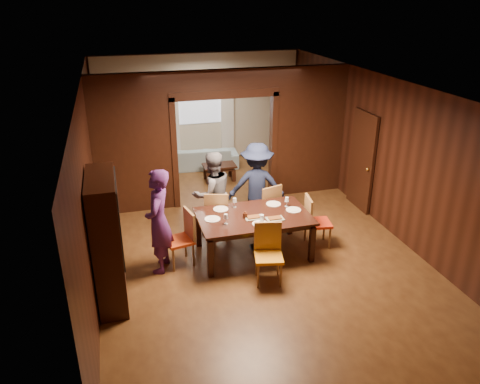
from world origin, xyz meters
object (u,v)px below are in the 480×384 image
object	(u,v)px
coffee_table	(219,172)
chair_far_l	(217,214)
person_purple	(159,221)
person_navy	(257,186)
chair_near	(269,255)
dining_table	(254,234)
person_grey	(212,194)
hutch	(107,241)
sofa	(202,157)
chair_left	(179,239)
chair_right	(318,221)
chair_far_r	(266,206)

from	to	relation	value
coffee_table	chair_far_l	distance (m)	2.94
person_purple	person_navy	bearing A→B (deg)	137.52
chair_near	dining_table	bearing A→B (deg)	100.75
person_grey	hutch	size ratio (longest dim) A/B	0.83
sofa	chair_near	world-z (taller)	chair_near
person_grey	person_purple	bearing A→B (deg)	27.43
coffee_table	chair_left	xyz separation A→B (m)	(-1.54, -3.62, 0.28)
chair_far_l	person_purple	bearing A→B (deg)	53.59
coffee_table	person_grey	bearing A→B (deg)	-105.63
person_grey	chair_right	xyz separation A→B (m)	(1.76, -0.95, -0.35)
chair_far_l	chair_near	size ratio (longest dim) A/B	1.00
person_grey	hutch	bearing A→B (deg)	25.92
dining_table	chair_left	distance (m)	1.33
chair_left	chair_right	world-z (taller)	same
person_grey	chair_far_l	xyz separation A→B (m)	(0.06, -0.15, -0.35)
person_navy	chair_far_r	world-z (taller)	person_navy
coffee_table	hutch	bearing A→B (deg)	-121.74
person_purple	chair_near	world-z (taller)	person_purple
person_purple	coffee_table	world-z (taller)	person_purple
person_purple	coffee_table	xyz separation A→B (m)	(1.86, 3.69, -0.69)
chair_left	chair_far_l	bearing A→B (deg)	120.30
person_purple	person_navy	distance (m)	2.30
coffee_table	chair_left	distance (m)	3.95
chair_left	chair_near	bearing A→B (deg)	42.85
coffee_table	chair_far_r	bearing A→B (deg)	-84.17
chair_left	hutch	xyz separation A→B (m)	(-1.13, -0.70, 0.52)
dining_table	sofa	bearing A→B (deg)	90.22
chair_near	hutch	world-z (taller)	hutch
dining_table	chair_near	xyz separation A→B (m)	(-0.03, -0.91, 0.10)
coffee_table	chair_far_l	size ratio (longest dim) A/B	0.82
sofa	coffee_table	size ratio (longest dim) A/B	2.37
chair_near	chair_far_l	bearing A→B (deg)	117.31
chair_right	chair_far_r	size ratio (longest dim) A/B	1.00
sofa	chair_far_r	xyz separation A→B (m)	(0.52, -3.80, 0.21)
hutch	chair_left	bearing A→B (deg)	31.83
person_navy	hutch	distance (m)	3.33
person_grey	person_navy	size ratio (longest dim) A/B	0.97
chair_right	chair_far_r	distance (m)	1.13
dining_table	chair_right	xyz separation A→B (m)	(1.23, -0.02, 0.10)
person_navy	chair_near	size ratio (longest dim) A/B	1.77
person_navy	dining_table	bearing A→B (deg)	85.21
dining_table	coffee_table	distance (m)	3.63
person_purple	chair_right	world-z (taller)	person_purple
person_navy	chair_far_r	xyz separation A→B (m)	(0.13, -0.20, -0.38)
person_purple	person_navy	world-z (taller)	person_purple
chair_left	chair_far_l	distance (m)	1.15
person_purple	chair_far_l	size ratio (longest dim) A/B	1.85
chair_far_l	hutch	bearing A→B (deg)	54.58
chair_near	chair_far_r	bearing A→B (deg)	85.52
person_navy	coffee_table	size ratio (longest dim) A/B	2.15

